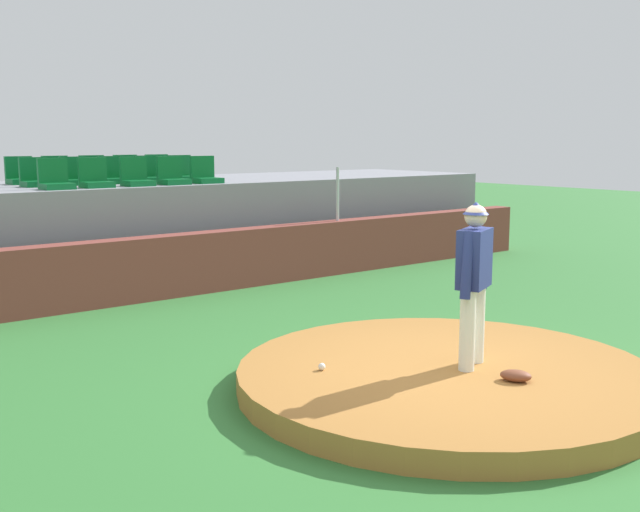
{
  "coord_description": "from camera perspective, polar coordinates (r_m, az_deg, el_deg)",
  "views": [
    {
      "loc": [
        -5.68,
        -5.05,
        2.55
      ],
      "look_at": [
        0.0,
        2.09,
        1.14
      ],
      "focal_mm": 42.41,
      "sensor_mm": 36.0,
      "label": 1
    }
  ],
  "objects": [
    {
      "name": "stadium_chair_9",
      "position": [
        15.02,
        -10.39,
        6.18
      ],
      "size": [
        0.48,
        0.44,
        0.5
      ],
      "rotation": [
        0.0,
        0.0,
        3.14
      ],
      "color": "#0C632A",
      "rests_on": "bleacher_platform"
    },
    {
      "name": "stadium_chair_11",
      "position": [
        15.01,
        -19.22,
        5.84
      ],
      "size": [
        0.48,
        0.44,
        0.5
      ],
      "rotation": [
        0.0,
        0.0,
        3.14
      ],
      "color": "#0C632A",
      "rests_on": "bleacher_platform"
    },
    {
      "name": "stadium_chair_6",
      "position": [
        14.18,
        -17.96,
        5.75
      ],
      "size": [
        0.48,
        0.44,
        0.5
      ],
      "rotation": [
        0.0,
        0.0,
        3.14
      ],
      "color": "#0C632A",
      "rests_on": "bleacher_platform"
    },
    {
      "name": "stadium_chair_2",
      "position": [
        13.6,
        -13.71,
        5.82
      ],
      "size": [
        0.48,
        0.44,
        0.5
      ],
      "rotation": [
        0.0,
        0.0,
        3.14
      ],
      "color": "#0C632A",
      "rests_on": "bleacher_platform"
    },
    {
      "name": "stadium_chair_1",
      "position": [
        13.33,
        -16.62,
        5.65
      ],
      "size": [
        0.48,
        0.44,
        0.5
      ],
      "rotation": [
        0.0,
        0.0,
        3.14
      ],
      "color": "#0C632A",
      "rests_on": "bleacher_platform"
    },
    {
      "name": "stadium_chair_0",
      "position": [
        13.06,
        -19.36,
        5.46
      ],
      "size": [
        0.48,
        0.44,
        0.5
      ],
      "rotation": [
        0.0,
        0.0,
        3.14
      ],
      "color": "#0C632A",
      "rests_on": "bleacher_platform"
    },
    {
      "name": "pitchers_mound",
      "position": [
        7.98,
        9.51,
        -9.05
      ],
      "size": [
        4.31,
        4.31,
        0.24
      ],
      "primitive_type": "cylinder",
      "color": "#AE7234",
      "rests_on": "ground_plane"
    },
    {
      "name": "pitcher",
      "position": [
        7.8,
        11.54,
        -1.19
      ],
      "size": [
        0.69,
        0.41,
        1.7
      ],
      "rotation": [
        0.0,
        0.0,
        0.41
      ],
      "color": "white",
      "rests_on": "pitchers_mound"
    },
    {
      "name": "brick_barrier",
      "position": [
        12.57,
        -11.09,
        -0.72
      ],
      "size": [
        17.05,
        0.4,
        1.01
      ],
      "primitive_type": "cube",
      "color": "brown",
      "rests_on": "ground_plane"
    },
    {
      "name": "stadium_chair_7",
      "position": [
        14.44,
        -15.32,
        5.92
      ],
      "size": [
        0.48,
        0.44,
        0.5
      ],
      "rotation": [
        0.0,
        0.0,
        3.14
      ],
      "color": "#0C632A",
      "rests_on": "bleacher_platform"
    },
    {
      "name": "stadium_chair_13",
      "position": [
        15.54,
        -14.3,
        6.14
      ],
      "size": [
        0.48,
        0.44,
        0.5
      ],
      "rotation": [
        0.0,
        0.0,
        3.14
      ],
      "color": "#0C632A",
      "rests_on": "bleacher_platform"
    },
    {
      "name": "bleacher_platform",
      "position": [
        14.82,
        -15.7,
        1.97
      ],
      "size": [
        16.9,
        3.53,
        1.75
      ],
      "primitive_type": "cube",
      "color": "gray",
      "rests_on": "ground_plane"
    },
    {
      "name": "fence_post_right",
      "position": [
        14.4,
        1.34,
        4.7
      ],
      "size": [
        0.06,
        0.06,
        1.02
      ],
      "primitive_type": "cylinder",
      "color": "silver",
      "rests_on": "brick_barrier"
    },
    {
      "name": "stadium_chair_8",
      "position": [
        14.74,
        -12.77,
        6.06
      ],
      "size": [
        0.48,
        0.44,
        0.5
      ],
      "rotation": [
        0.0,
        0.0,
        3.14
      ],
      "color": "#0C632A",
      "rests_on": "bleacher_platform"
    },
    {
      "name": "ground_plane",
      "position": [
        8.02,
        9.48,
        -9.85
      ],
      "size": [
        60.0,
        60.0,
        0.0
      ],
      "primitive_type": "plane",
      "color": "#357835"
    },
    {
      "name": "stadium_chair_4",
      "position": [
        14.23,
        -8.67,
        6.09
      ],
      "size": [
        0.48,
        0.44,
        0.5
      ],
      "rotation": [
        0.0,
        0.0,
        3.14
      ],
      "color": "#0C632A",
      "rests_on": "bleacher_platform"
    },
    {
      "name": "stadium_chair_10",
      "position": [
        14.78,
        -21.64,
        5.67
      ],
      "size": [
        0.48,
        0.44,
        0.5
      ],
      "rotation": [
        0.0,
        0.0,
        3.14
      ],
      "color": "#0C632A",
      "rests_on": "bleacher_platform"
    },
    {
      "name": "stadium_chair_14",
      "position": [
        15.83,
        -12.04,
        6.26
      ],
      "size": [
        0.48,
        0.44,
        0.5
      ],
      "rotation": [
        0.0,
        0.0,
        3.14
      ],
      "color": "#0C632A",
      "rests_on": "bleacher_platform"
    },
    {
      "name": "stadium_chair_3",
      "position": [
        13.9,
        -11.09,
        5.96
      ],
      "size": [
        0.48,
        0.44,
        0.5
      ],
      "rotation": [
        0.0,
        0.0,
        3.14
      ],
      "color": "#0C632A",
      "rests_on": "bleacher_platform"
    },
    {
      "name": "stadium_chair_5",
      "position": [
        13.9,
        -20.65,
        5.57
      ],
      "size": [
        0.48,
        0.44,
        0.5
      ],
      "rotation": [
        0.0,
        0.0,
        3.14
      ],
      "color": "#0C632A",
      "rests_on": "bleacher_platform"
    },
    {
      "name": "fielding_glove",
      "position": [
        7.62,
        14.55,
        -8.73
      ],
      "size": [
        0.33,
        0.36,
        0.11
      ],
      "primitive_type": "ellipsoid",
      "rotation": [
        0.0,
        0.0,
        2.11
      ],
      "color": "brown",
      "rests_on": "pitchers_mound"
    },
    {
      "name": "baseball",
      "position": [
        7.72,
        0.14,
        -8.35
      ],
      "size": [
        0.07,
        0.07,
        0.07
      ],
      "primitive_type": "sphere",
      "color": "white",
      "rests_on": "pitchers_mound"
    },
    {
      "name": "stadium_chair_12",
      "position": [
        15.25,
        -16.69,
        5.99
      ],
      "size": [
        0.48,
        0.44,
        0.5
      ],
      "rotation": [
        0.0,
        0.0,
        3.14
      ],
      "color": "#0C632A",
      "rests_on": "bleacher_platform"
    }
  ]
}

